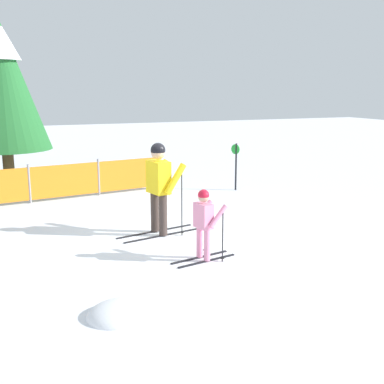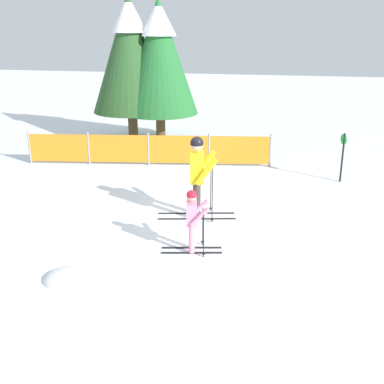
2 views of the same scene
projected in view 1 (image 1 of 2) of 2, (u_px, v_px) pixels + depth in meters
name	position (u px, v px, depth m)	size (l,w,h in m)	color
ground_plane	(162.00, 234.00, 9.48)	(60.00, 60.00, 0.00)	white
skier_adult	(159.00, 180.00, 9.25)	(1.74, 0.83, 1.80)	black
skier_child	(204.00, 219.00, 7.90)	(1.16, 0.57, 1.20)	black
safety_fence	(29.00, 184.00, 11.88)	(7.15, 1.07, 0.98)	gray
conifer_near	(2.00, 81.00, 13.84)	(2.62, 2.62, 4.86)	#4C3823
trail_marker	(236.00, 161.00, 13.38)	(0.14, 0.26, 1.31)	black
snow_mound	(123.00, 315.00, 6.06)	(0.91, 0.78, 0.37)	white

